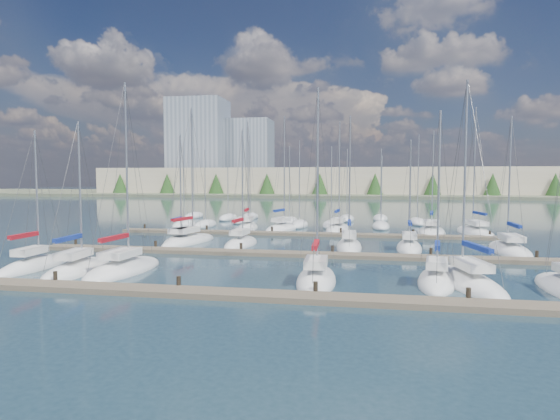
% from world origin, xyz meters
% --- Properties ---
extents(ground, '(400.00, 400.00, 0.00)m').
position_xyz_m(ground, '(0.00, 60.00, 0.00)').
color(ground, '#233B47').
rests_on(ground, ground).
extents(dock_near, '(44.00, 1.93, 1.10)m').
position_xyz_m(dock_near, '(0.00, 2.01, 0.15)').
color(dock_near, '#6B5E4C').
rests_on(dock_near, ground).
extents(dock_mid, '(44.00, 1.93, 1.10)m').
position_xyz_m(dock_mid, '(0.00, 16.01, 0.15)').
color(dock_mid, '#6B5E4C').
rests_on(dock_mid, ground).
extents(dock_far, '(44.00, 1.93, 1.10)m').
position_xyz_m(dock_far, '(0.00, 30.01, 0.15)').
color(dock_far, '#6B5E4C').
rests_on(dock_far, ground).
extents(sailboat_n, '(3.41, 8.26, 14.46)m').
position_xyz_m(sailboat_n, '(-8.07, 35.39, 0.20)').
color(sailboat_n, white).
rests_on(sailboat_n, ground).
extents(sailboat_c, '(3.54, 8.54, 13.93)m').
position_xyz_m(sailboat_c, '(-9.94, 7.39, 0.18)').
color(sailboat_c, white).
rests_on(sailboat_c, ground).
extents(sailboat_a, '(2.33, 7.32, 10.72)m').
position_xyz_m(sailboat_a, '(-16.91, 7.26, 0.18)').
color(sailboat_a, white).
rests_on(sailboat_a, ground).
extents(sailboat_i, '(4.24, 9.09, 14.28)m').
position_xyz_m(sailboat_i, '(-10.73, 21.79, 0.19)').
color(sailboat_i, white).
rests_on(sailboat_i, ground).
extents(sailboat_l, '(2.64, 7.02, 10.80)m').
position_xyz_m(sailboat_l, '(10.68, 21.29, 0.18)').
color(sailboat_l, white).
rests_on(sailboat_l, ground).
extents(sailboat_b, '(3.01, 8.15, 11.21)m').
position_xyz_m(sailboat_b, '(-12.97, 6.56, 0.17)').
color(sailboat_b, white).
rests_on(sailboat_b, ground).
extents(sailboat_r, '(4.08, 9.93, 15.51)m').
position_xyz_m(sailboat_r, '(19.37, 34.89, 0.19)').
color(sailboat_r, white).
rests_on(sailboat_r, ground).
extents(sailboat_k, '(2.63, 8.64, 13.06)m').
position_xyz_m(sailboat_k, '(5.25, 21.19, 0.19)').
color(sailboat_k, white).
rests_on(sailboat_k, ground).
extents(sailboat_j, '(2.86, 7.07, 11.92)m').
position_xyz_m(sailboat_j, '(-5.14, 21.11, 0.18)').
color(sailboat_j, white).
rests_on(sailboat_j, ground).
extents(sailboat_e, '(3.27, 7.27, 11.46)m').
position_xyz_m(sailboat_e, '(11.07, 7.39, 0.19)').
color(sailboat_e, white).
rests_on(sailboat_e, ground).
extents(sailboat_p, '(3.47, 8.63, 14.22)m').
position_xyz_m(sailboat_p, '(3.45, 35.39, 0.18)').
color(sailboat_p, white).
rests_on(sailboat_p, ground).
extents(sailboat_q, '(4.44, 9.27, 12.80)m').
position_xyz_m(sailboat_q, '(14.40, 34.35, 0.17)').
color(sailboat_q, white).
rests_on(sailboat_q, ground).
extents(sailboat_m, '(3.08, 9.29, 12.76)m').
position_xyz_m(sailboat_m, '(19.29, 21.39, 0.17)').
color(sailboat_m, white).
rests_on(sailboat_m, ground).
extents(sailboat_o, '(4.65, 8.51, 15.02)m').
position_xyz_m(sailboat_o, '(-3.53, 35.16, 0.19)').
color(sailboat_o, white).
rests_on(sailboat_o, ground).
extents(sailboat_h, '(3.00, 6.87, 11.58)m').
position_xyz_m(sailboat_h, '(-11.52, 21.33, 0.18)').
color(sailboat_h, white).
rests_on(sailboat_h, ground).
extents(sailboat_d, '(2.80, 7.96, 12.96)m').
position_xyz_m(sailboat_d, '(3.68, 6.48, 0.19)').
color(sailboat_d, white).
rests_on(sailboat_d, ground).
extents(sailboat_f, '(4.46, 9.72, 13.32)m').
position_xyz_m(sailboat_f, '(12.88, 7.43, 0.18)').
color(sailboat_f, white).
rests_on(sailboat_f, ground).
extents(distant_boats, '(36.93, 20.75, 13.30)m').
position_xyz_m(distant_boats, '(-4.34, 43.76, 0.29)').
color(distant_boats, '#9EA0A5').
rests_on(distant_boats, ground).
extents(shoreline, '(400.00, 60.00, 38.00)m').
position_xyz_m(shoreline, '(-13.29, 149.77, 7.44)').
color(shoreline, '#666B51').
rests_on(shoreline, ground).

